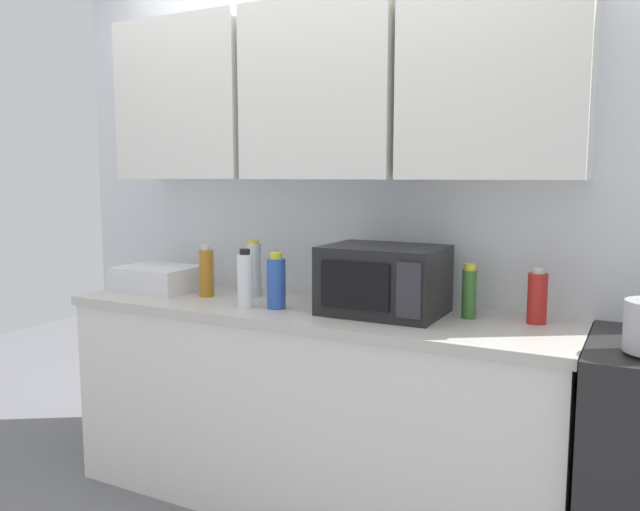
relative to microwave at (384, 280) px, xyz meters
name	(u,v)px	position (x,y,z in m)	size (l,w,h in m)	color
wall_back_with_cabinets	(335,152)	(-0.33, 0.21, 0.53)	(3.09, 0.38, 2.60)	white
counter_run	(311,406)	(-0.33, -0.02, -0.59)	(2.22, 0.63, 0.90)	white
microwave	(384,280)	(0.00, 0.00, 0.00)	(0.48, 0.37, 0.28)	black
dish_rack	(158,278)	(-1.19, -0.02, -0.08)	(0.38, 0.30, 0.12)	silver
bottle_clear_tall	(254,269)	(-0.68, 0.06, -0.01)	(0.07, 0.07, 0.27)	silver
bottle_green_oil	(469,292)	(0.33, 0.08, -0.04)	(0.06, 0.06, 0.22)	#386B2D
bottle_red_sauce	(537,297)	(0.59, 0.11, -0.04)	(0.07, 0.07, 0.22)	red
bottle_amber_vinegar	(206,272)	(-0.88, -0.04, -0.03)	(0.07, 0.07, 0.25)	#AD701E
bottle_white_jar	(245,280)	(-0.57, -0.17, -0.02)	(0.07, 0.07, 0.25)	white
bottle_blue_cleaner	(276,282)	(-0.44, -0.12, -0.03)	(0.08, 0.08, 0.24)	#2D56B7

